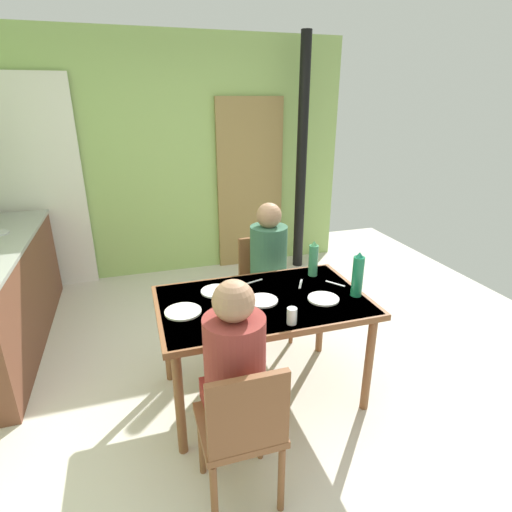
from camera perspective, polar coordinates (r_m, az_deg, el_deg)
name	(u,v)px	position (r m, az deg, el deg)	size (l,w,h in m)	color
ground_plane	(224,399)	(3.04, -4.57, -19.37)	(6.46, 6.46, 0.00)	beige
wall_back	(171,160)	(4.81, -11.94, 13.07)	(4.08, 0.10, 2.65)	#9ABD68
door_wooden	(250,185)	(4.96, -0.85, 9.96)	(0.80, 0.05, 2.00)	olive
stove_pipe_column	(302,159)	(4.84, 6.43, 13.43)	(0.12, 0.12, 2.65)	black
curtain_panel	(38,188)	(4.81, -28.36, 8.43)	(0.90, 0.03, 2.22)	white
dining_table	(263,310)	(2.70, 0.96, -7.59)	(1.37, 0.85, 0.75)	brown
chair_near_diner	(242,427)	(2.12, -1.92, -22.96)	(0.40, 0.40, 0.87)	brown
chair_far_diner	(264,281)	(3.51, 1.07, -3.58)	(0.40, 0.40, 0.87)	brown
person_near_diner	(234,362)	(2.03, -3.08, -14.63)	(0.30, 0.37, 0.77)	maroon
person_far_diner	(269,256)	(3.28, 1.85, -0.04)	(0.30, 0.37, 0.77)	#2E684C
water_bottle_green_near	(358,275)	(2.74, 14.12, -2.65)	(0.07, 0.07, 0.31)	#1C7B51
water_bottle_green_far	(313,259)	(3.00, 8.07, -0.46)	(0.07, 0.07, 0.27)	#3F9263
dinner_plate_near_left	(183,311)	(2.55, -10.23, -7.69)	(0.23, 0.23, 0.01)	white
dinner_plate_near_right	(323,299)	(2.70, 9.46, -5.95)	(0.20, 0.20, 0.01)	white
dinner_plate_far_center	(262,300)	(2.64, 0.90, -6.28)	(0.20, 0.20, 0.01)	white
dinner_plate_far_side	(216,291)	(2.77, -5.60, -4.93)	(0.21, 0.21, 0.01)	white
drinking_glass_by_near_diner	(292,316)	(2.38, 5.07, -8.39)	(0.06, 0.06, 0.10)	silver
drinking_glass_by_far_diner	(244,314)	(2.39, -1.65, -8.10)	(0.06, 0.06, 0.11)	silver
cutlery_knife_near	(301,284)	(2.89, 6.31, -3.92)	(0.15, 0.02, 0.00)	silver
cutlery_fork_near	(254,282)	(2.91, -0.34, -3.64)	(0.15, 0.02, 0.00)	silver
cutlery_knife_far	(335,284)	(2.93, 11.08, -3.84)	(0.15, 0.02, 0.00)	silver
cutlery_fork_far	(226,315)	(2.48, -4.22, -8.35)	(0.15, 0.02, 0.00)	silver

